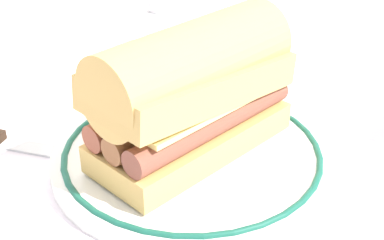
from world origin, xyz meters
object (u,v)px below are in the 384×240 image
(sausage_sandwich, at_px, (192,89))
(salt_shaker, at_px, (158,23))
(butter_knife, at_px, (3,140))
(plate, at_px, (192,154))

(sausage_sandwich, bearing_deg, salt_shaker, 54.43)
(sausage_sandwich, relative_size, butter_knife, 1.89)
(plate, relative_size, sausage_sandwich, 1.26)
(plate, bearing_deg, salt_shaker, 72.95)
(plate, distance_m, sausage_sandwich, 0.07)
(salt_shaker, bearing_deg, plate, -107.05)
(plate, distance_m, salt_shaker, 0.27)
(plate, xyz_separation_m, butter_knife, (-0.15, 0.11, -0.00))
(plate, xyz_separation_m, salt_shaker, (0.08, 0.26, 0.03))
(salt_shaker, relative_size, butter_knife, 0.73)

